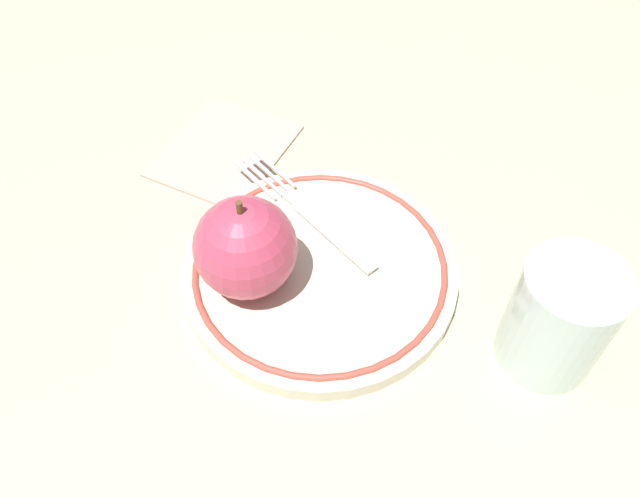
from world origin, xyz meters
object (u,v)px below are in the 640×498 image
fork (308,213)px  apple_red_whole (245,248)px  drinking_glass (559,319)px  plate (320,270)px  napkin_folded (225,150)px

fork → apple_red_whole: bearing=106.7°
apple_red_whole → drinking_glass: (-0.23, -0.08, -0.01)m
plate → fork: fork is taller
fork → napkin_folded: bearing=-0.1°
apple_red_whole → fork: bearing=-89.0°
apple_red_whole → napkin_folded: size_ratio=0.67×
plate → napkin_folded: (0.17, -0.08, -0.01)m
drinking_glass → plate: bearing=10.8°
plate → drinking_glass: bearing=-169.2°
fork → drinking_glass: (-0.23, 0.01, 0.03)m
plate → fork: size_ratio=1.30×
apple_red_whole → napkin_folded: (0.13, -0.13, -0.06)m
fork → napkin_folded: size_ratio=1.31×
plate → napkin_folded: plate is taller
apple_red_whole → fork: size_ratio=0.51×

